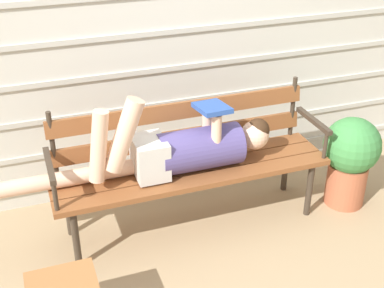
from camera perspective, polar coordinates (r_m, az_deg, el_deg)
The scene contains 5 objects.
ground_plane at distance 3.53m, azimuth 0.87°, elevation -10.09°, with size 12.00×12.00×0.00m, color tan.
house_siding at distance 3.64m, azimuth -3.37°, elevation 12.20°, with size 4.33×0.08×2.36m.
park_bench at distance 3.42m, azimuth -0.38°, elevation -1.42°, with size 1.82×0.45×0.89m.
reclining_person at distance 3.29m, azimuth -1.48°, elevation -0.52°, with size 1.76×0.27×0.58m.
potted_plant at distance 3.82m, azimuth 16.89°, elevation -1.31°, with size 0.40×0.40×0.67m.
Camera 1 is at (-0.98, -2.58, 2.20)m, focal length 48.86 mm.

